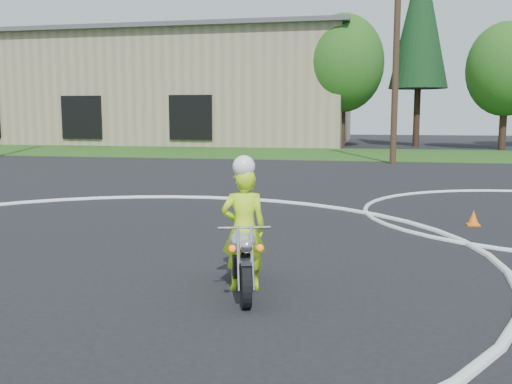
# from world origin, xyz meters

# --- Properties ---
(grass_strip) EXTENTS (120.00, 10.00, 0.02)m
(grass_strip) POSITION_xyz_m (0.00, 27.00, 0.01)
(grass_strip) COLOR #1E4714
(grass_strip) RESTS_ON ground
(course_markings) EXTENTS (19.05, 19.05, 0.12)m
(course_markings) POSITION_xyz_m (2.17, 4.35, 0.01)
(course_markings) COLOR silver
(course_markings) RESTS_ON ground
(primary_motorcycle) EXTENTS (0.71, 1.67, 0.90)m
(primary_motorcycle) POSITION_xyz_m (2.63, 1.48, 0.44)
(primary_motorcycle) COLOR black
(primary_motorcycle) RESTS_ON ground
(rider_primary_grp) EXTENTS (0.63, 0.51, 1.67)m
(rider_primary_grp) POSITION_xyz_m (2.62, 1.61, 0.81)
(rider_primary_grp) COLOR #C3FA1A
(rider_primary_grp) RESTS_ON ground
(traffic_cones) EXTENTS (23.84, 11.99, 0.30)m
(traffic_cones) POSITION_xyz_m (5.92, 2.86, 0.14)
(traffic_cones) COLOR orange
(traffic_cones) RESTS_ON ground
(warehouse) EXTENTS (41.00, 17.00, 8.30)m
(warehouse) POSITION_xyz_m (-18.00, 39.99, 4.16)
(warehouse) COLOR tan
(warehouse) RESTS_ON ground
(utility_poles) EXTENTS (41.60, 1.12, 10.00)m
(utility_poles) POSITION_xyz_m (5.00, 21.00, 5.20)
(utility_poles) COLOR #473321
(utility_poles) RESTS_ON ground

